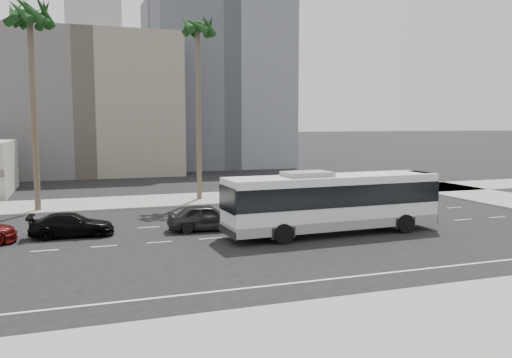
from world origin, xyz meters
name	(u,v)px	position (x,y,z in m)	size (l,w,h in m)	color
ground	(305,232)	(0.00, 0.00, 0.00)	(700.00, 700.00, 0.00)	black
sidewalk_north	(233,197)	(0.00, 15.50, 0.07)	(120.00, 7.00, 0.15)	gray
sidewalk_south	(494,317)	(0.00, -15.50, 0.07)	(120.00, 7.00, 0.15)	gray
midrise_beige_west	(83,106)	(-12.00, 45.00, 9.00)	(24.00, 18.00, 18.00)	slate
midrise_gray_center	(215,83)	(8.00, 52.00, 13.00)	(20.00, 20.00, 26.00)	#585B65
civic_tower	(94,58)	(-2.00, 250.00, 38.83)	(42.00, 42.00, 129.00)	beige
highrise_right	(195,65)	(45.00, 230.00, 35.00)	(26.00, 26.00, 70.00)	#595C68
highrise_far	(227,82)	(70.00, 260.00, 30.00)	(22.00, 22.00, 60.00)	#595C68
city_bus	(332,201)	(1.28, -1.09, 2.02)	(13.47, 3.49, 3.84)	silver
car_a	(206,217)	(-5.67, 2.44, 0.82)	(4.84, 1.95, 1.65)	black
car_b	(72,225)	(-13.64, 3.24, 0.70)	(4.84, 1.97, 1.41)	black
palm_near	(198,30)	(-3.16, 15.13, 14.44)	(4.73, 4.73, 15.94)	brown
palm_mid	(30,21)	(-16.07, 13.29, 14.12)	(5.08, 5.08, 15.69)	brown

